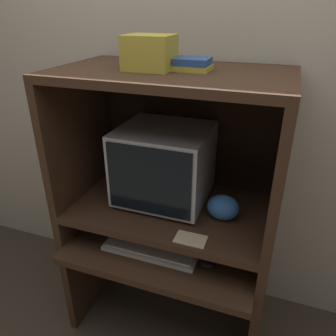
{
  "coord_description": "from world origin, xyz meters",
  "views": [
    {
      "loc": [
        0.47,
        -1.03,
        1.69
      ],
      "look_at": [
        -0.02,
        0.3,
        0.98
      ],
      "focal_mm": 35.0,
      "sensor_mm": 36.0,
      "label": 1
    }
  ],
  "objects_px": {
    "book_stack": "(192,64)",
    "storage_box": "(150,53)",
    "crt_monitor": "(164,164)",
    "snack_bag": "(223,208)",
    "keyboard": "(151,249)",
    "mouse": "(207,264)"
  },
  "relations": [
    {
      "from": "book_stack",
      "to": "storage_box",
      "type": "height_order",
      "value": "storage_box"
    },
    {
      "from": "crt_monitor",
      "to": "book_stack",
      "type": "distance_m",
      "value": 0.51
    },
    {
      "from": "snack_bag",
      "to": "storage_box",
      "type": "relative_size",
      "value": 0.76
    },
    {
      "from": "keyboard",
      "to": "snack_bag",
      "type": "xyz_separation_m",
      "value": [
        0.31,
        0.14,
        0.23
      ]
    },
    {
      "from": "crt_monitor",
      "to": "mouse",
      "type": "bearing_deg",
      "value": -37.97
    },
    {
      "from": "crt_monitor",
      "to": "keyboard",
      "type": "xyz_separation_m",
      "value": [
        0.01,
        -0.22,
        -0.37
      ]
    },
    {
      "from": "mouse",
      "to": "book_stack",
      "type": "distance_m",
      "value": 0.89
    },
    {
      "from": "snack_bag",
      "to": "keyboard",
      "type": "bearing_deg",
      "value": -156.21
    },
    {
      "from": "keyboard",
      "to": "mouse",
      "type": "height_order",
      "value": "mouse"
    },
    {
      "from": "snack_bag",
      "to": "mouse",
      "type": "bearing_deg",
      "value": -100.42
    },
    {
      "from": "storage_box",
      "to": "snack_bag",
      "type": "bearing_deg",
      "value": -1.0
    },
    {
      "from": "snack_bag",
      "to": "storage_box",
      "type": "xyz_separation_m",
      "value": [
        -0.36,
        0.01,
        0.68
      ]
    },
    {
      "from": "keyboard",
      "to": "storage_box",
      "type": "xyz_separation_m",
      "value": [
        -0.04,
        0.14,
        0.9
      ]
    },
    {
      "from": "keyboard",
      "to": "mouse",
      "type": "relative_size",
      "value": 6.82
    },
    {
      "from": "mouse",
      "to": "book_stack",
      "type": "xyz_separation_m",
      "value": [
        -0.16,
        0.2,
        0.86
      ]
    },
    {
      "from": "keyboard",
      "to": "snack_bag",
      "type": "height_order",
      "value": "snack_bag"
    },
    {
      "from": "snack_bag",
      "to": "storage_box",
      "type": "bearing_deg",
      "value": 179.0
    },
    {
      "from": "mouse",
      "to": "storage_box",
      "type": "xyz_separation_m",
      "value": [
        -0.33,
        0.16,
        0.9
      ]
    },
    {
      "from": "mouse",
      "to": "keyboard",
      "type": "bearing_deg",
      "value": 177.46
    },
    {
      "from": "snack_bag",
      "to": "book_stack",
      "type": "height_order",
      "value": "book_stack"
    },
    {
      "from": "snack_bag",
      "to": "storage_box",
      "type": "distance_m",
      "value": 0.76
    },
    {
      "from": "keyboard",
      "to": "storage_box",
      "type": "distance_m",
      "value": 0.92
    }
  ]
}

